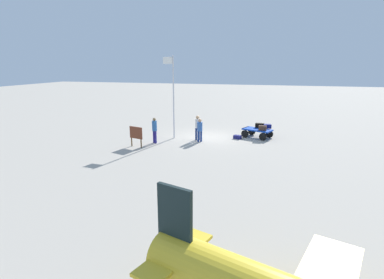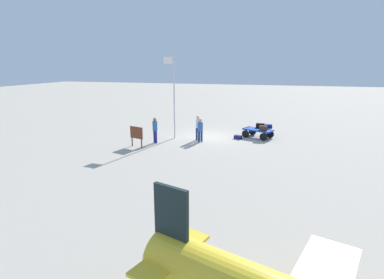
{
  "view_description": "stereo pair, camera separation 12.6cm",
  "coord_description": "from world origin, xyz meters",
  "px_view_note": "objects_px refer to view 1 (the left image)",
  "views": [
    {
      "loc": [
        -4.85,
        21.57,
        5.33
      ],
      "look_at": [
        -0.48,
        6.0,
        1.28
      ],
      "focal_mm": 28.25,
      "sensor_mm": 36.0,
      "label": 1
    },
    {
      "loc": [
        -4.98,
        21.53,
        5.33
      ],
      "look_at": [
        -0.48,
        6.0,
        1.28
      ],
      "focal_mm": 28.25,
      "sensor_mm": 36.0,
      "label": 2
    }
  ],
  "objects_px": {
    "suitcase_navy": "(237,137)",
    "worker_supervisor": "(155,128)",
    "signboard": "(136,134)",
    "worker_trailing": "(200,128)",
    "flagpole": "(173,93)",
    "suitcase_maroon": "(267,126)",
    "worker_lead": "(198,126)",
    "suitcase_dark": "(263,128)",
    "luggage_cart": "(257,131)",
    "suitcase_tan": "(260,125)"
  },
  "relations": [
    {
      "from": "worker_lead",
      "to": "suitcase_navy",
      "type": "bearing_deg",
      "value": -157.23
    },
    {
      "from": "worker_lead",
      "to": "flagpole",
      "type": "height_order",
      "value": "flagpole"
    },
    {
      "from": "luggage_cart",
      "to": "worker_lead",
      "type": "height_order",
      "value": "worker_lead"
    },
    {
      "from": "suitcase_navy",
      "to": "worker_trailing",
      "type": "bearing_deg",
      "value": 32.8
    },
    {
      "from": "suitcase_dark",
      "to": "suitcase_navy",
      "type": "relative_size",
      "value": 0.92
    },
    {
      "from": "suitcase_dark",
      "to": "flagpole",
      "type": "xyz_separation_m",
      "value": [
        6.35,
        1.4,
        2.51
      ]
    },
    {
      "from": "flagpole",
      "to": "suitcase_tan",
      "type": "bearing_deg",
      "value": -159.22
    },
    {
      "from": "suitcase_navy",
      "to": "luggage_cart",
      "type": "bearing_deg",
      "value": -151.27
    },
    {
      "from": "flagpole",
      "to": "signboard",
      "type": "xyz_separation_m",
      "value": [
        1.52,
        3.04,
        -2.46
      ]
    },
    {
      "from": "suitcase_navy",
      "to": "signboard",
      "type": "height_order",
      "value": "signboard"
    },
    {
      "from": "flagpole",
      "to": "signboard",
      "type": "distance_m",
      "value": 4.2
    },
    {
      "from": "worker_trailing",
      "to": "suitcase_dark",
      "type": "bearing_deg",
      "value": -155.37
    },
    {
      "from": "worker_lead",
      "to": "flagpole",
      "type": "relative_size",
      "value": 0.3
    },
    {
      "from": "worker_lead",
      "to": "worker_supervisor",
      "type": "bearing_deg",
      "value": 32.0
    },
    {
      "from": "signboard",
      "to": "worker_supervisor",
      "type": "bearing_deg",
      "value": -120.52
    },
    {
      "from": "suitcase_navy",
      "to": "worker_supervisor",
      "type": "bearing_deg",
      "value": 27.49
    },
    {
      "from": "signboard",
      "to": "suitcase_tan",
      "type": "bearing_deg",
      "value": -144.91
    },
    {
      "from": "suitcase_maroon",
      "to": "suitcase_dark",
      "type": "relative_size",
      "value": 1.14
    },
    {
      "from": "worker_supervisor",
      "to": "flagpole",
      "type": "distance_m",
      "value": 2.99
    },
    {
      "from": "suitcase_navy",
      "to": "worker_supervisor",
      "type": "height_order",
      "value": "worker_supervisor"
    },
    {
      "from": "suitcase_tan",
      "to": "signboard",
      "type": "relative_size",
      "value": 0.48
    },
    {
      "from": "worker_trailing",
      "to": "flagpole",
      "type": "height_order",
      "value": "flagpole"
    },
    {
      "from": "suitcase_dark",
      "to": "worker_trailing",
      "type": "distance_m",
      "value": 4.62
    },
    {
      "from": "flagpole",
      "to": "suitcase_navy",
      "type": "bearing_deg",
      "value": -167.1
    },
    {
      "from": "suitcase_dark",
      "to": "worker_lead",
      "type": "bearing_deg",
      "value": 18.41
    },
    {
      "from": "suitcase_dark",
      "to": "worker_supervisor",
      "type": "relative_size",
      "value": 0.32
    },
    {
      "from": "suitcase_tan",
      "to": "worker_supervisor",
      "type": "xyz_separation_m",
      "value": [
        6.85,
        4.05,
        0.2
      ]
    },
    {
      "from": "flagpole",
      "to": "worker_trailing",
      "type": "bearing_deg",
      "value": 166.25
    },
    {
      "from": "suitcase_dark",
      "to": "suitcase_tan",
      "type": "bearing_deg",
      "value": -73.98
    },
    {
      "from": "worker_supervisor",
      "to": "luggage_cart",
      "type": "bearing_deg",
      "value": -152.26
    },
    {
      "from": "suitcase_dark",
      "to": "suitcase_navy",
      "type": "distance_m",
      "value": 1.91
    },
    {
      "from": "suitcase_navy",
      "to": "signboard",
      "type": "bearing_deg",
      "value": 33.74
    },
    {
      "from": "signboard",
      "to": "flagpole",
      "type": "bearing_deg",
      "value": -116.62
    },
    {
      "from": "flagpole",
      "to": "suitcase_maroon",
      "type": "bearing_deg",
      "value": -161.26
    },
    {
      "from": "suitcase_dark",
      "to": "signboard",
      "type": "distance_m",
      "value": 9.04
    },
    {
      "from": "worker_supervisor",
      "to": "signboard",
      "type": "xyz_separation_m",
      "value": [
        0.77,
        1.3,
        -0.15
      ]
    },
    {
      "from": "luggage_cart",
      "to": "suitcase_maroon",
      "type": "relative_size",
      "value": 3.58
    },
    {
      "from": "suitcase_maroon",
      "to": "flagpole",
      "type": "bearing_deg",
      "value": 18.74
    },
    {
      "from": "suitcase_maroon",
      "to": "worker_supervisor",
      "type": "distance_m",
      "value": 8.4
    },
    {
      "from": "suitcase_tan",
      "to": "suitcase_navy",
      "type": "bearing_deg",
      "value": 40.21
    },
    {
      "from": "worker_trailing",
      "to": "flagpole",
      "type": "distance_m",
      "value": 3.24
    },
    {
      "from": "signboard",
      "to": "suitcase_navy",
      "type": "bearing_deg",
      "value": -146.26
    },
    {
      "from": "suitcase_navy",
      "to": "worker_lead",
      "type": "bearing_deg",
      "value": 22.77
    },
    {
      "from": "worker_lead",
      "to": "signboard",
      "type": "bearing_deg",
      "value": 40.94
    },
    {
      "from": "suitcase_maroon",
      "to": "flagpole",
      "type": "relative_size",
      "value": 0.11
    },
    {
      "from": "suitcase_maroon",
      "to": "worker_trailing",
      "type": "xyz_separation_m",
      "value": [
        4.49,
        2.78,
        0.16
      ]
    },
    {
      "from": "suitcase_dark",
      "to": "suitcase_navy",
      "type": "xyz_separation_m",
      "value": [
        1.75,
        0.34,
        -0.7
      ]
    },
    {
      "from": "luggage_cart",
      "to": "signboard",
      "type": "bearing_deg",
      "value": 32.88
    },
    {
      "from": "worker_lead",
      "to": "signboard",
      "type": "height_order",
      "value": "worker_lead"
    },
    {
      "from": "suitcase_maroon",
      "to": "worker_lead",
      "type": "height_order",
      "value": "worker_lead"
    }
  ]
}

